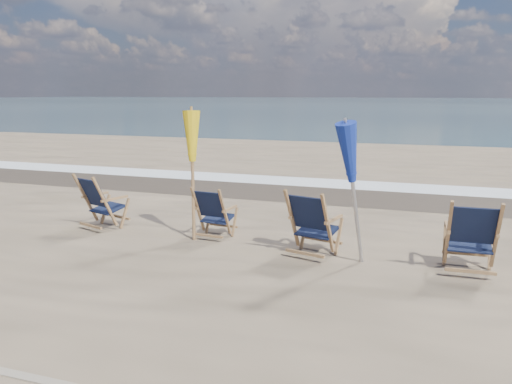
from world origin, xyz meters
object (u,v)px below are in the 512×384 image
at_px(beach_chair_0, 105,204).
at_px(beach_chair_3, 497,240).
at_px(beach_chair_2, 328,227).
at_px(umbrella_blue, 356,156).
at_px(beach_chair_1, 225,214).
at_px(umbrella_yellow, 192,143).

height_order(beach_chair_0, beach_chair_3, beach_chair_3).
height_order(beach_chair_2, umbrella_blue, umbrella_blue).
relative_size(beach_chair_1, umbrella_blue, 0.44).
xyz_separation_m(beach_chair_0, beach_chair_1, (2.24, 0.20, -0.06)).
bearing_deg(beach_chair_3, beach_chair_2, -0.51).
height_order(beach_chair_3, umbrella_blue, umbrella_blue).
height_order(beach_chair_0, umbrella_blue, umbrella_blue).
distance_m(beach_chair_1, umbrella_blue, 2.58).
xyz_separation_m(beach_chair_2, umbrella_blue, (0.39, -0.06, 1.08)).
xyz_separation_m(beach_chair_1, beach_chair_2, (1.85, -0.50, 0.07)).
distance_m(beach_chair_3, umbrella_blue, 2.18).
bearing_deg(umbrella_yellow, beach_chair_3, -5.13).
bearing_deg(umbrella_blue, beach_chair_2, 171.54).
relative_size(umbrella_yellow, umbrella_blue, 1.02).
relative_size(beach_chair_0, beach_chair_1, 1.13).
bearing_deg(umbrella_blue, beach_chair_3, 2.98).
bearing_deg(umbrella_blue, beach_chair_1, 166.08).
xyz_separation_m(umbrella_yellow, umbrella_blue, (2.80, -0.52, -0.04)).
xyz_separation_m(beach_chair_2, beach_chair_3, (2.29, 0.04, 0.01)).
distance_m(beach_chair_0, beach_chair_3, 6.38).
bearing_deg(beach_chair_0, beach_chair_3, -163.45).
bearing_deg(beach_chair_2, beach_chair_3, -164.64).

